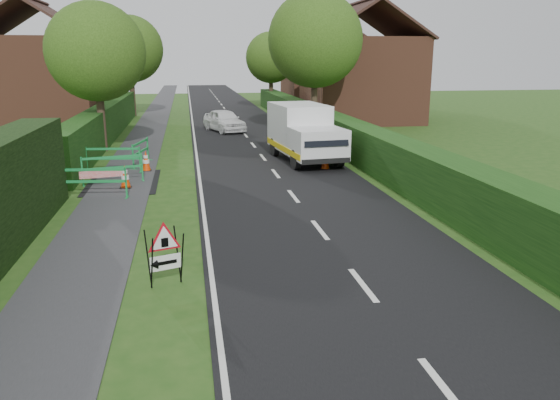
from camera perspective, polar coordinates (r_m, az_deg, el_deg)
ground at (r=9.37m, az=-4.39°, el=-12.36°), size 120.00×120.00×0.00m
road_surface at (r=43.65m, az=-5.46°, el=9.04°), size 6.00×90.00×0.02m
footpath at (r=43.59m, az=-12.77°, el=8.74°), size 2.00×90.00×0.02m
hedge_west_far at (r=30.92m, az=-17.64°, el=6.09°), size 1.00×24.00×1.80m
hedge_east at (r=25.72m, az=6.79°, el=5.06°), size 1.20×50.00×1.50m
house_west at (r=39.46m, az=-23.77°, el=11.51°), size 7.50×7.40×7.88m
house_east_a at (r=38.18m, az=8.41°, el=12.50°), size 7.50×7.40×7.88m
house_east_b at (r=51.92m, az=4.65°, el=13.15°), size 7.50×7.40×7.88m
tree_nw at (r=26.61m, az=-18.68°, el=14.44°), size 4.40×4.40×6.70m
tree_ne at (r=31.16m, az=3.69°, el=16.35°), size 5.20×5.20×7.79m
tree_fw at (r=42.50m, az=-15.44°, el=14.96°), size 4.80×4.80×7.24m
tree_fe at (r=46.86m, az=-0.96°, el=14.65°), size 4.20×4.20×6.33m
triangle_sign at (r=10.54m, az=-12.13°, el=-5.08°), size 0.93×0.93×1.08m
works_van at (r=23.05m, az=2.50°, el=7.14°), size 2.52×5.29×2.33m
traffic_cone_0 at (r=21.39m, az=4.75°, el=4.23°), size 0.38×0.38×0.79m
traffic_cone_1 at (r=23.30m, az=4.25°, el=5.10°), size 0.38×0.38×0.79m
traffic_cone_2 at (r=25.94m, az=4.31°, el=6.08°), size 0.38×0.38×0.79m
traffic_cone_3 at (r=18.93m, az=-15.88°, el=2.35°), size 0.38×0.38×0.79m
traffic_cone_4 at (r=21.63m, az=-13.83°, el=3.97°), size 0.38×0.38×0.79m
ped_barrier_0 at (r=17.75m, az=-18.97°, el=2.10°), size 2.09×0.59×1.00m
ped_barrier_1 at (r=19.76m, az=-17.11°, el=3.47°), size 2.09×0.80×1.00m
ped_barrier_2 at (r=21.58m, az=-17.05°, el=4.37°), size 2.09×0.59×1.00m
ped_barrier_3 at (r=22.89m, az=-14.36°, el=5.12°), size 0.79×2.09×1.00m
redwhite_plank at (r=19.45m, az=-17.94°, el=1.33°), size 1.47×0.36×0.25m
hatchback_car at (r=32.69m, az=-5.84°, el=8.28°), size 2.63×4.09×1.30m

